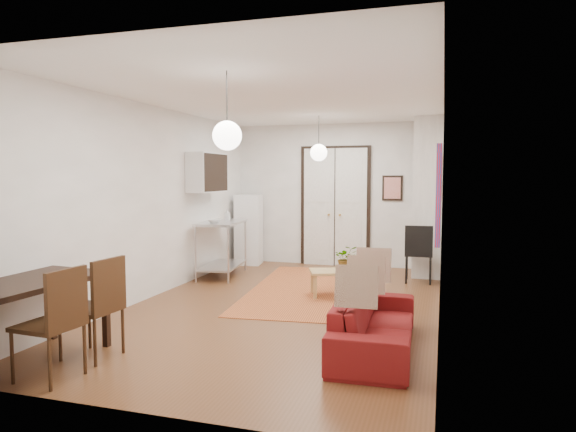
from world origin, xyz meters
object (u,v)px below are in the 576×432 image
(fridge, at_px, (249,230))
(dining_table, at_px, (25,290))
(coffee_table, at_px, (339,274))
(dining_chair_far, at_px, (56,311))
(kitchen_counter, at_px, (222,240))
(sofa, at_px, (375,323))
(dining_chair_near, at_px, (98,297))
(black_side_chair, at_px, (419,248))

(fridge, xyz_separation_m, dining_table, (-0.00, -5.99, 0.01))
(coffee_table, distance_m, dining_chair_far, 4.29)
(kitchen_counter, xyz_separation_m, fridge, (0.00, 1.36, 0.05))
(sofa, distance_m, fridge, 5.62)
(kitchen_counter, xyz_separation_m, dining_table, (-0.00, -4.63, 0.07))
(dining_chair_near, distance_m, black_side_chair, 5.62)
(kitchen_counter, bearing_deg, dining_table, -98.00)
(sofa, xyz_separation_m, dining_table, (-3.21, -1.40, 0.45))
(kitchen_counter, distance_m, fridge, 1.36)
(fridge, bearing_deg, dining_table, -98.00)
(kitchen_counter, xyz_separation_m, dining_chair_near, (0.49, -4.17, -0.08))
(dining_chair_far, distance_m, black_side_chair, 6.13)
(dining_table, bearing_deg, dining_chair_near, 43.10)
(dining_table, bearing_deg, black_side_chair, 56.24)
(coffee_table, distance_m, kitchen_counter, 2.56)
(kitchen_counter, height_order, fridge, fridge)
(black_side_chair, bearing_deg, dining_table, 54.26)
(sofa, relative_size, dining_table, 1.27)
(coffee_table, bearing_deg, kitchen_counter, 158.90)
(dining_chair_near, relative_size, black_side_chair, 1.02)
(kitchen_counter, xyz_separation_m, black_side_chair, (3.48, 0.59, -0.08))
(fridge, height_order, black_side_chair, fridge)
(fridge, xyz_separation_m, dining_chair_near, (0.49, -5.54, -0.13))
(dining_chair_near, relative_size, dining_chair_far, 1.00)
(coffee_table, bearing_deg, dining_table, -122.58)
(dining_table, height_order, dining_chair_near, dining_chair_near)
(dining_table, distance_m, dining_chair_far, 0.52)
(sofa, distance_m, coffee_table, 2.46)
(dining_table, height_order, black_side_chair, black_side_chair)
(coffee_table, bearing_deg, dining_chair_near, -120.07)
(dining_chair_far, bearing_deg, coffee_table, 157.70)
(sofa, xyz_separation_m, kitchen_counter, (-3.21, 3.22, 0.38))
(kitchen_counter, bearing_deg, fridge, 82.00)
(coffee_table, bearing_deg, sofa, -70.08)
(sofa, distance_m, dining_chair_near, 2.90)
(sofa, bearing_deg, coffee_table, 17.86)
(dining_table, bearing_deg, dining_chair_far, -15.84)
(sofa, bearing_deg, dining_table, 111.55)
(coffee_table, height_order, dining_table, dining_table)
(dining_table, relative_size, dining_chair_far, 1.51)
(sofa, height_order, dining_table, dining_table)
(coffee_table, relative_size, dining_table, 0.65)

